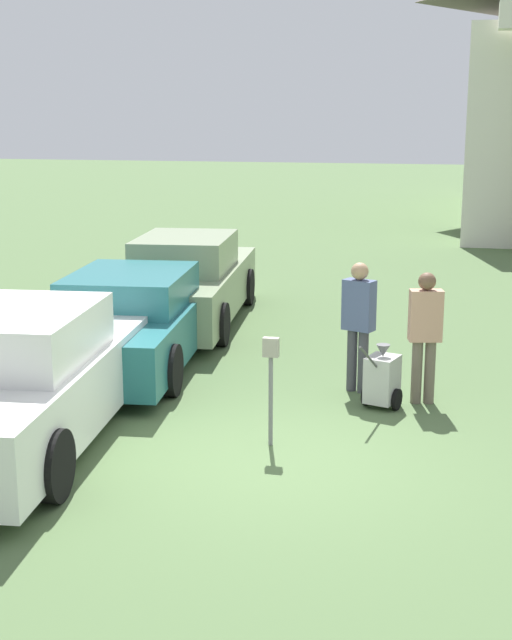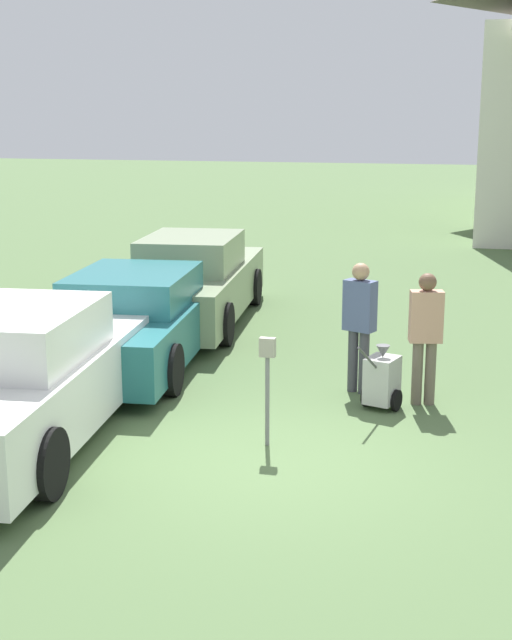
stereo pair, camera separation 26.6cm
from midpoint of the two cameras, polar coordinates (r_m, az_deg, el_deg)
The scene contains 8 objects.
ground_plane at distance 9.98m, azimuth 1.76°, elevation -8.86°, with size 120.00×120.00×0.00m, color #4C663D.
parked_car_white at distance 10.64m, azimuth -13.90°, elevation -3.62°, with size 2.35×5.33×1.61m.
parked_car_teal at distance 13.71m, azimuth -7.03°, elevation 0.11°, with size 2.44×5.47×1.43m.
parked_car_sage at distance 16.19m, azimuth -3.54°, elevation 2.43°, with size 2.35×5.40×1.61m.
parking_meter at distance 10.09m, azimuth 1.49°, elevation -3.25°, with size 0.18×0.09×1.28m.
person_worker at distance 12.08m, azimuth 7.27°, elevation 0.06°, with size 0.47×0.36×1.79m.
person_supervisor at distance 11.73m, azimuth 11.44°, elevation -0.65°, with size 0.46×0.31×1.75m.
equipment_cart at distance 11.62m, azimuth 8.72°, elevation -3.80°, with size 0.53×1.00×1.00m.
Camera 2 is at (2.15, -9.00, 3.73)m, focal length 50.00 mm.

